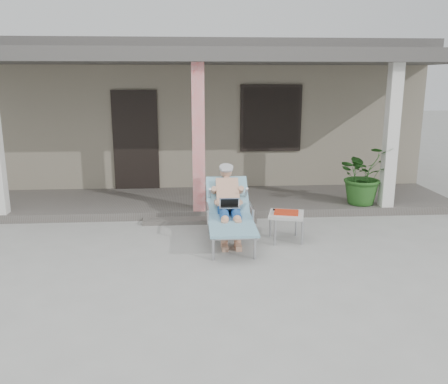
{
  "coord_description": "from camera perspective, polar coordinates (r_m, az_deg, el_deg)",
  "views": [
    {
      "loc": [
        -0.16,
        -6.2,
        2.5
      ],
      "look_at": [
        0.34,
        0.6,
        0.85
      ],
      "focal_mm": 38.0,
      "sensor_mm": 36.0,
      "label": 1
    }
  ],
  "objects": [
    {
      "name": "potted_palm",
      "position": [
        9.34,
        16.47,
        2.01
      ],
      "size": [
        1.17,
        1.06,
        1.13
      ],
      "primitive_type": "imported",
      "rotation": [
        0.0,
        0.0,
        0.2
      ],
      "color": "#26591E",
      "rests_on": "porch_deck"
    },
    {
      "name": "side_table",
      "position": [
        7.46,
        7.5,
        -2.88
      ],
      "size": [
        0.64,
        0.64,
        0.48
      ],
      "rotation": [
        0.0,
        0.0,
        -0.25
      ],
      "color": "beige",
      "rests_on": "ground"
    },
    {
      "name": "house",
      "position": [
        12.73,
        -3.53,
        9.81
      ],
      "size": [
        10.4,
        5.4,
        3.3
      ],
      "color": "gray",
      "rests_on": "ground"
    },
    {
      "name": "porch_deck",
      "position": [
        9.52,
        -3.1,
        -1.19
      ],
      "size": [
        10.0,
        2.0,
        0.15
      ],
      "primitive_type": "cube",
      "color": "#605B56",
      "rests_on": "ground"
    },
    {
      "name": "lounger",
      "position": [
        7.36,
        0.64,
        -0.35
      ],
      "size": [
        0.69,
        1.83,
        1.18
      ],
      "rotation": [
        0.0,
        0.0,
        -0.0
      ],
      "color": "#B7B7BC",
      "rests_on": "ground"
    },
    {
      "name": "porch_step",
      "position": [
        8.42,
        -2.93,
        -3.42
      ],
      "size": [
        2.0,
        0.3,
        0.07
      ],
      "primitive_type": "cube",
      "color": "#605B56",
      "rests_on": "ground"
    },
    {
      "name": "porch_overhang",
      "position": [
        9.15,
        -3.32,
        15.38
      ],
      "size": [
        10.0,
        2.3,
        2.85
      ],
      "color": "silver",
      "rests_on": "porch_deck"
    },
    {
      "name": "ground",
      "position": [
        6.69,
        -2.55,
        -8.36
      ],
      "size": [
        60.0,
        60.0,
        0.0
      ],
      "primitive_type": "plane",
      "color": "#9E9E99",
      "rests_on": "ground"
    }
  ]
}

